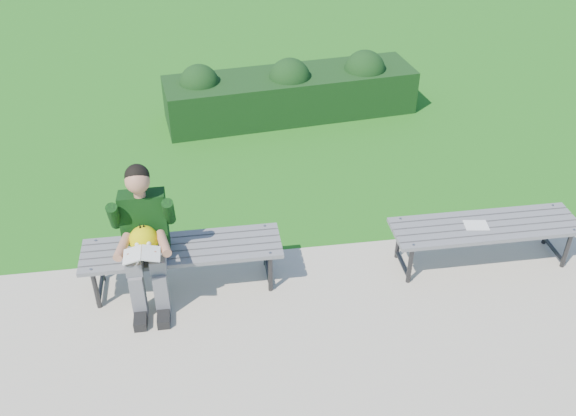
{
  "coord_description": "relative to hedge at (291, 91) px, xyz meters",
  "views": [
    {
      "loc": [
        -0.53,
        -5.07,
        4.04
      ],
      "look_at": [
        0.19,
        -0.22,
        0.68
      ],
      "focal_mm": 40.0,
      "sensor_mm": 36.0,
      "label": 1
    }
  ],
  "objects": [
    {
      "name": "hedge",
      "position": [
        0.0,
        0.0,
        0.0
      ],
      "size": [
        3.52,
        1.26,
        0.86
      ],
      "color": "#133A0D",
      "rests_on": "ground"
    },
    {
      "name": "paper_sheet",
      "position": [
        1.24,
        -3.54,
        0.11
      ],
      "size": [
        0.24,
        0.19,
        0.01
      ],
      "color": "white",
      "rests_on": "bench_right"
    },
    {
      "name": "ground",
      "position": [
        -0.72,
        -3.07,
        -0.36
      ],
      "size": [
        80.0,
        80.0,
        0.0
      ],
      "color": "#286616",
      "rests_on": "ground"
    },
    {
      "name": "bench_left",
      "position": [
        -1.53,
        -3.47,
        0.05
      ],
      "size": [
        1.8,
        0.5,
        0.46
      ],
      "color": "slate",
      "rests_on": "walkway"
    },
    {
      "name": "walkway",
      "position": [
        -0.72,
        -4.82,
        -0.35
      ],
      "size": [
        30.0,
        3.5,
        0.02
      ],
      "color": "beige",
      "rests_on": "ground"
    },
    {
      "name": "bench_right",
      "position": [
        1.34,
        -3.54,
        0.05
      ],
      "size": [
        1.8,
        0.5,
        0.46
      ],
      "color": "slate",
      "rests_on": "walkway"
    },
    {
      "name": "seated_boy",
      "position": [
        -1.83,
        -3.56,
        0.35
      ],
      "size": [
        0.56,
        0.76,
        1.31
      ],
      "color": "gray",
      "rests_on": "walkway"
    }
  ]
}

